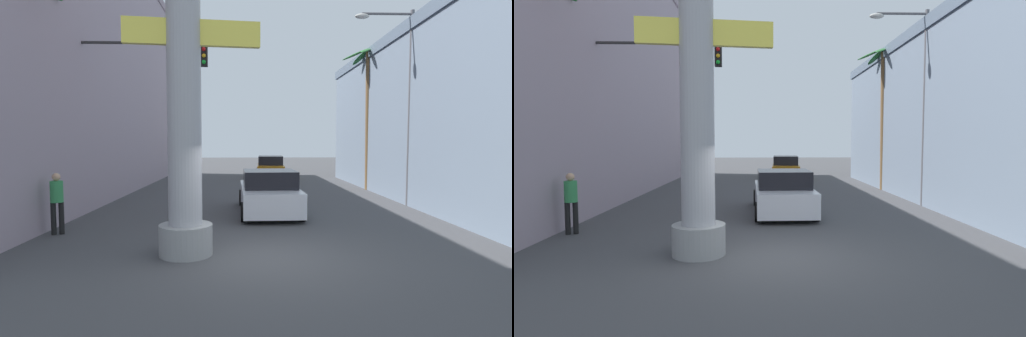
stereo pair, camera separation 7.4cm
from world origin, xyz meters
TOP-DOWN VIEW (x-y plane):
  - ground_plane at (0.00, 10.00)m, footprint 86.47×86.47m
  - building_left at (-9.62, 10.92)m, footprint 7.35×25.97m
  - building_right at (9.62, 9.09)m, footprint 7.15×21.25m
  - neon_sign_pole at (-1.72, 0.33)m, footprint 3.36×1.22m
  - street_lamp at (5.83, 7.00)m, footprint 2.33×0.28m
  - traffic_light_mast at (-4.59, 5.57)m, footprint 5.21×0.32m
  - car_lead at (0.49, 5.57)m, footprint 2.19×4.67m
  - car_far at (1.41, 18.77)m, footprint 2.07×4.42m
  - palm_tree_mid_right at (6.18, 12.30)m, footprint 2.92×2.77m
  - palm_tree_near_left at (-6.41, 2.73)m, footprint 2.84×2.70m
  - pedestrian_curb_left at (-5.58, 2.43)m, footprint 0.45×0.45m

SIDE VIEW (x-z plane):
  - ground_plane at x=0.00m, z-range 0.00..0.00m
  - car_lead at x=0.49m, z-range -0.08..1.48m
  - car_far at x=1.41m, z-range -0.04..1.52m
  - pedestrian_curb_left at x=-5.58m, z-range 0.15..1.86m
  - building_right at x=9.62m, z-range 0.01..7.43m
  - traffic_light_mast at x=-4.59m, z-range 1.24..7.34m
  - palm_tree_near_left at x=-6.41m, z-range 0.82..8.15m
  - street_lamp at x=5.83m, z-range 0.75..8.41m
  - neon_sign_pole at x=-1.72m, z-range -0.35..9.68m
  - palm_tree_mid_right at x=6.18m, z-range 1.10..8.56m
  - building_left at x=-9.62m, z-range 0.01..12.26m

